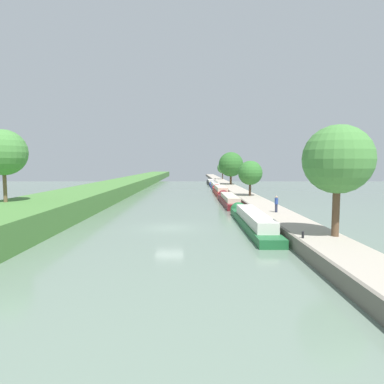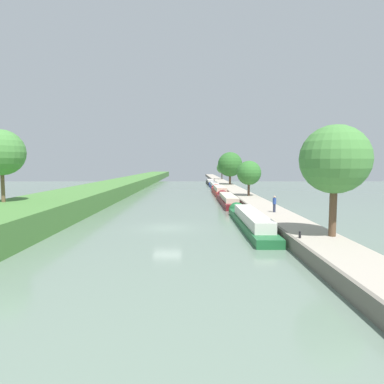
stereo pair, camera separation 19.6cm
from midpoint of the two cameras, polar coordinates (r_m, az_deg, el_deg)
ground_plane at (r=29.69m, az=-4.17°, el=-6.25°), size 160.00×160.00×0.00m
left_grassy_bank at (r=33.10m, az=-27.37°, el=-3.72°), size 8.04×260.00×2.18m
right_towpath at (r=30.75m, az=16.26°, el=-5.20°), size 3.41×260.00×0.88m
stone_quay at (r=30.29m, az=12.92°, el=-5.24°), size 0.25×260.00×0.93m
narrowboat_green at (r=30.70m, az=10.11°, el=-4.76°), size 1.96×16.88×2.12m
narrowboat_maroon at (r=47.94m, az=6.27°, el=-1.31°), size 2.06×15.83×2.00m
narrowboat_red at (r=64.11m, az=4.79°, el=0.30°), size 2.16×15.67×2.18m
narrowboat_blue at (r=80.97m, az=3.90°, el=1.19°), size 1.83×16.29×1.90m
narrowboat_black at (r=96.41m, az=3.20°, el=1.78°), size 1.88×14.12×1.81m
tree_rightbank_near at (r=23.66m, az=23.88°, el=5.19°), size 4.57×4.57×7.45m
tree_rightbank_midnear at (r=50.66m, az=10.01°, el=3.30°), size 3.71×3.71×5.38m
tree_rightbank_midfar at (r=78.92m, az=6.72°, el=4.81°), size 5.87×5.87×7.74m
tree_rightbank_far at (r=106.92m, az=5.29°, el=4.21°), size 3.48×3.48×5.39m
tree_leftbank_downstream at (r=35.16m, az=-30.27°, el=5.98°), size 4.27×4.27×6.77m
person_walking at (r=33.94m, az=14.34°, el=-1.98°), size 0.34×0.34×1.66m
mooring_bollard_near at (r=22.71m, az=18.55°, el=-7.09°), size 0.16×0.16×0.45m
mooring_bollard_far at (r=103.24m, az=3.97°, el=2.30°), size 0.16×0.16×0.45m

